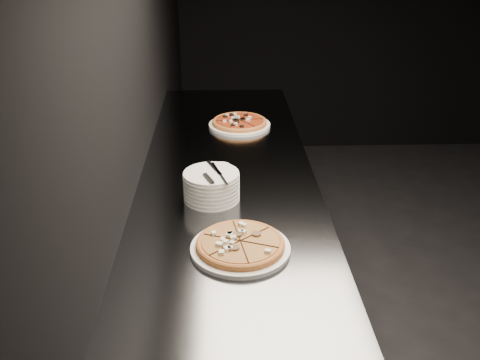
{
  "coord_description": "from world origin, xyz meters",
  "views": [
    {
      "loc": [
        -2.15,
        -2.12,
        1.89
      ],
      "look_at": [
        -2.08,
        -0.16,
        0.94
      ],
      "focal_mm": 40.0,
      "sensor_mm": 36.0,
      "label": 1
    }
  ],
  "objects_px": {
    "pizza_mushroom": "(240,245)",
    "cutlery": "(213,174)",
    "plate_stack": "(211,186)",
    "counter": "(228,257)",
    "pizza_tomato": "(240,123)",
    "ramekin": "(221,173)"
  },
  "relations": [
    {
      "from": "ramekin",
      "to": "cutlery",
      "type": "bearing_deg",
      "value": -99.24
    },
    {
      "from": "pizza_mushroom",
      "to": "ramekin",
      "type": "bearing_deg",
      "value": 96.62
    },
    {
      "from": "plate_stack",
      "to": "ramekin",
      "type": "bearing_deg",
      "value": 76.88
    },
    {
      "from": "cutlery",
      "to": "pizza_tomato",
      "type": "bearing_deg",
      "value": 59.71
    },
    {
      "from": "plate_stack",
      "to": "cutlery",
      "type": "xyz_separation_m",
      "value": [
        0.01,
        -0.02,
        0.06
      ]
    },
    {
      "from": "plate_stack",
      "to": "cutlery",
      "type": "relative_size",
      "value": 0.94
    },
    {
      "from": "counter",
      "to": "pizza_tomato",
      "type": "relative_size",
      "value": 7.55
    },
    {
      "from": "ramekin",
      "to": "counter",
      "type": "bearing_deg",
      "value": 77.07
    },
    {
      "from": "counter",
      "to": "pizza_mushroom",
      "type": "xyz_separation_m",
      "value": [
        0.03,
        -0.65,
        0.48
      ]
    },
    {
      "from": "plate_stack",
      "to": "cutlery",
      "type": "distance_m",
      "value": 0.06
    },
    {
      "from": "cutlery",
      "to": "ramekin",
      "type": "bearing_deg",
      "value": 59.25
    },
    {
      "from": "counter",
      "to": "cutlery",
      "type": "height_order",
      "value": "cutlery"
    },
    {
      "from": "cutlery",
      "to": "counter",
      "type": "bearing_deg",
      "value": 57.75
    },
    {
      "from": "counter",
      "to": "pizza_tomato",
      "type": "distance_m",
      "value": 0.72
    },
    {
      "from": "cutlery",
      "to": "ramekin",
      "type": "xyz_separation_m",
      "value": [
        0.03,
        0.18,
        -0.08
      ]
    },
    {
      "from": "counter",
      "to": "pizza_tomato",
      "type": "bearing_deg",
      "value": 82.3
    },
    {
      "from": "pizza_mushroom",
      "to": "plate_stack",
      "type": "height_order",
      "value": "plate_stack"
    },
    {
      "from": "ramekin",
      "to": "pizza_tomato",
      "type": "bearing_deg",
      "value": 81.34
    },
    {
      "from": "pizza_tomato",
      "to": "cutlery",
      "type": "bearing_deg",
      "value": -98.79
    },
    {
      "from": "pizza_mushroom",
      "to": "cutlery",
      "type": "xyz_separation_m",
      "value": [
        -0.09,
        0.35,
        0.09
      ]
    },
    {
      "from": "counter",
      "to": "pizza_mushroom",
      "type": "height_order",
      "value": "pizza_mushroom"
    },
    {
      "from": "cutlery",
      "to": "plate_stack",
      "type": "bearing_deg",
      "value": 96.12
    }
  ]
}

